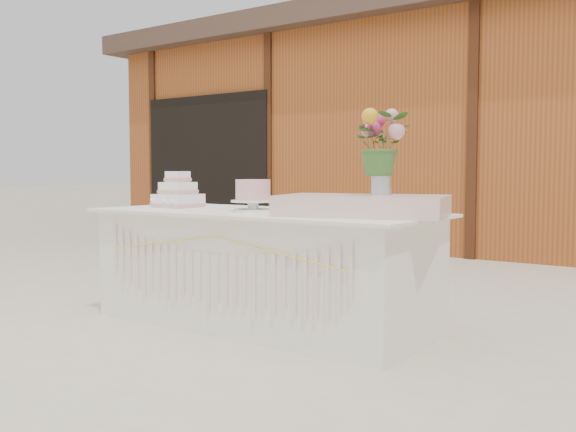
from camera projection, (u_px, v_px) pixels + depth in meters
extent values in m
plane|color=beige|center=(262.00, 325.00, 4.34)|extent=(80.00, 80.00, 0.00)
cube|color=#974A1F|center=(522.00, 138.00, 9.09)|extent=(12.00, 4.00, 3.00)
cube|color=#423025|center=(525.00, 20.00, 8.98)|extent=(12.60, 4.60, 0.30)
cube|color=black|center=(207.00, 167.00, 9.93)|extent=(2.40, 0.08, 2.20)
cube|color=white|center=(262.00, 270.00, 4.31)|extent=(2.28, 0.88, 0.75)
cube|color=white|center=(262.00, 213.00, 4.28)|extent=(2.40, 1.00, 0.02)
cube|color=white|center=(178.00, 201.00, 4.73)|extent=(0.29, 0.29, 0.10)
cube|color=#E1A48E|center=(178.00, 205.00, 4.74)|extent=(0.30, 0.30, 0.02)
cube|color=white|center=(178.00, 188.00, 4.73)|extent=(0.21, 0.21, 0.09)
cube|color=#E1A48E|center=(178.00, 191.00, 4.73)|extent=(0.22, 0.22, 0.02)
cube|color=white|center=(178.00, 177.00, 4.72)|extent=(0.13, 0.13, 0.08)
cube|color=#E1A48E|center=(178.00, 179.00, 4.72)|extent=(0.15, 0.15, 0.02)
cylinder|color=white|center=(253.00, 210.00, 4.24)|extent=(0.25, 0.25, 0.02)
cylinder|color=white|center=(253.00, 206.00, 4.24)|extent=(0.07, 0.07, 0.05)
cylinder|color=white|center=(253.00, 201.00, 4.24)|extent=(0.29, 0.29, 0.01)
cylinder|color=#E9AAA8|center=(253.00, 190.00, 4.23)|extent=(0.23, 0.23, 0.14)
cube|color=beige|center=(363.00, 205.00, 3.83)|extent=(1.09, 0.80, 0.12)
cylinder|color=silver|center=(381.00, 181.00, 3.82)|extent=(0.12, 0.12, 0.16)
imported|color=#396729|center=(382.00, 136.00, 3.80)|extent=(0.44, 0.43, 0.37)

